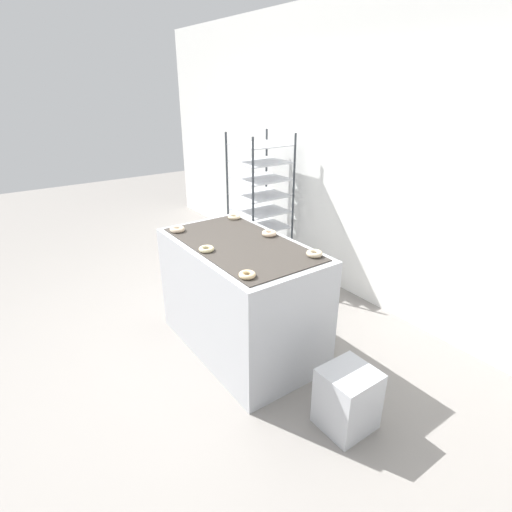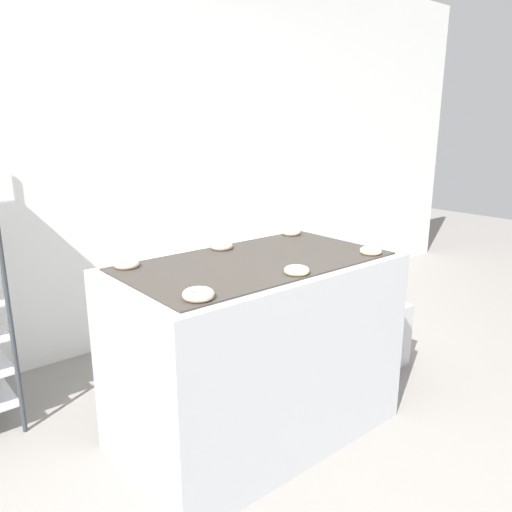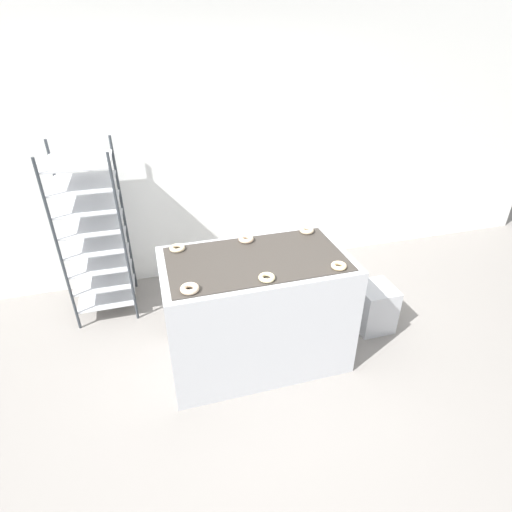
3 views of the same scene
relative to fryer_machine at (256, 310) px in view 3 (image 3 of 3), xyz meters
The scene contains 11 objects.
ground_plane 0.79m from the fryer_machine, 90.03° to the right, with size 14.00×14.00×0.00m, color gray.
wall_back 1.75m from the fryer_machine, 90.01° to the left, with size 8.00×0.05×2.80m.
fryer_machine is the anchor object (origin of this frame).
baking_rack_cart 1.62m from the fryer_machine, 138.64° to the left, with size 0.53×0.57×1.57m.
glaze_bin 1.15m from the fryer_machine, ahead, with size 0.31×0.33×0.42m.
donut_near_left 0.76m from the fryer_machine, 151.64° to the right, with size 0.12×0.12×0.04m, color beige.
donut_near_center 0.56m from the fryer_machine, 91.62° to the right, with size 0.11×0.11×0.03m, color beige.
donut_near_right 0.76m from the fryer_machine, 28.64° to the right, with size 0.11×0.11×0.03m, color beige.
donut_far_left 0.77m from the fryer_machine, 151.80° to the left, with size 0.12×0.12×0.03m, color beige.
donut_far_center 0.56m from the fryer_machine, 89.16° to the left, with size 0.12×0.12×0.04m, color beige.
donut_far_right 0.76m from the fryer_machine, 29.74° to the left, with size 0.11×0.11×0.04m, color beige.
Camera 3 is at (-0.68, -1.74, 2.38)m, focal length 28.00 mm.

